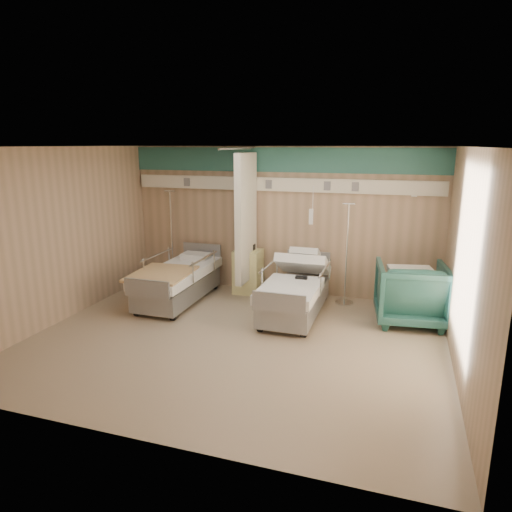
# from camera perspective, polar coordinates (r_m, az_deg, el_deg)

# --- Properties ---
(ground) EXTENTS (6.00, 5.00, 0.00)m
(ground) POSITION_cam_1_polar(r_m,az_deg,el_deg) (6.90, -2.60, -10.46)
(ground) COLOR gray
(ground) RESTS_ON ground
(room_walls) EXTENTS (6.04, 5.04, 2.82)m
(room_walls) POSITION_cam_1_polar(r_m,az_deg,el_deg) (6.61, -2.26, 5.36)
(room_walls) COLOR tan
(room_walls) RESTS_ON ground
(bed_right) EXTENTS (1.00, 2.16, 0.63)m
(bed_right) POSITION_cam_1_polar(r_m,az_deg,el_deg) (7.78, 4.91, -5.12)
(bed_right) COLOR silver
(bed_right) RESTS_ON ground
(bed_left) EXTENTS (1.00, 2.16, 0.63)m
(bed_left) POSITION_cam_1_polar(r_m,az_deg,el_deg) (8.52, -9.69, -3.59)
(bed_left) COLOR silver
(bed_left) RESTS_ON ground
(bedside_cabinet) EXTENTS (0.50, 0.48, 0.85)m
(bedside_cabinet) POSITION_cam_1_polar(r_m,az_deg,el_deg) (8.88, -1.00, -1.94)
(bedside_cabinet) COLOR #E0DA8C
(bedside_cabinet) RESTS_ON ground
(visitor_armchair) EXTENTS (1.20, 1.23, 1.00)m
(visitor_armchair) POSITION_cam_1_polar(r_m,az_deg,el_deg) (7.78, 18.77, -4.41)
(visitor_armchair) COLOR #1F4F48
(visitor_armchair) RESTS_ON ground
(waffle_blanket) EXTENTS (0.79, 0.73, 0.08)m
(waffle_blanket) POSITION_cam_1_polar(r_m,az_deg,el_deg) (7.63, 19.00, -0.56)
(waffle_blanket) COLOR white
(waffle_blanket) RESTS_ON visitor_armchair
(iv_stand_right) EXTENTS (0.33, 0.33, 1.84)m
(iv_stand_right) POSITION_cam_1_polar(r_m,az_deg,el_deg) (8.42, 11.08, -3.42)
(iv_stand_right) COLOR silver
(iv_stand_right) RESTS_ON ground
(iv_stand_left) EXTENTS (0.35, 0.35, 1.94)m
(iv_stand_left) POSITION_cam_1_polar(r_m,az_deg,el_deg) (9.60, -10.34, -1.13)
(iv_stand_left) COLOR silver
(iv_stand_left) RESTS_ON ground
(call_remote) EXTENTS (0.20, 0.10, 0.04)m
(call_remote) POSITION_cam_1_polar(r_m,az_deg,el_deg) (7.71, 5.69, -2.70)
(call_remote) COLOR black
(call_remote) RESTS_ON bed_right
(tan_blanket) EXTENTS (1.03, 1.26, 0.04)m
(tan_blanket) POSITION_cam_1_polar(r_m,az_deg,el_deg) (8.07, -11.73, -2.18)
(tan_blanket) COLOR tan
(tan_blanket) RESTS_ON bed_left
(toiletry_bag) EXTENTS (0.23, 0.16, 0.12)m
(toiletry_bag) POSITION_cam_1_polar(r_m,az_deg,el_deg) (8.78, -0.88, 1.15)
(toiletry_bag) COLOR black
(toiletry_bag) RESTS_ON bedside_cabinet
(white_cup) EXTENTS (0.10, 0.10, 0.12)m
(white_cup) POSITION_cam_1_polar(r_m,az_deg,el_deg) (8.90, -2.02, 1.31)
(white_cup) COLOR white
(white_cup) RESTS_ON bedside_cabinet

